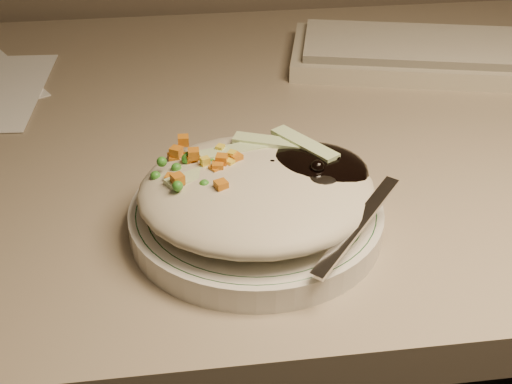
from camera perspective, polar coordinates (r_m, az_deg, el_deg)
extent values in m
cube|color=gray|center=(0.78, 2.41, 4.66)|extent=(1.40, 0.70, 0.04)
cylinder|color=silver|center=(0.59, 0.00, -2.11)|extent=(0.21, 0.21, 0.02)
torus|color=#144723|center=(0.59, 0.00, -1.31)|extent=(0.20, 0.20, 0.00)
torus|color=#144723|center=(0.59, 0.00, -1.31)|extent=(0.18, 0.18, 0.00)
ellipsoid|color=#BEB49A|center=(0.57, 0.07, 0.08)|extent=(0.19, 0.18, 0.04)
ellipsoid|color=black|center=(0.59, 4.22, 1.58)|extent=(0.10, 0.09, 0.03)
ellipsoid|color=orange|center=(0.58, -4.58, 0.97)|extent=(0.08, 0.08, 0.02)
sphere|color=black|center=(0.58, 1.30, 2.07)|extent=(0.01, 0.01, 0.01)
sphere|color=black|center=(0.59, 4.00, 2.56)|extent=(0.01, 0.01, 0.01)
sphere|color=black|center=(0.58, 6.34, 2.69)|extent=(0.01, 0.01, 0.01)
sphere|color=black|center=(0.60, 5.38, 2.80)|extent=(0.01, 0.01, 0.01)
sphere|color=black|center=(0.57, 4.93, 1.99)|extent=(0.01, 0.01, 0.01)
sphere|color=black|center=(0.58, 3.89, 2.19)|extent=(0.01, 0.01, 0.01)
sphere|color=black|center=(0.59, 4.76, 2.77)|extent=(0.01, 0.01, 0.01)
cube|color=#C56C15|center=(0.58, -5.01, 3.05)|extent=(0.01, 0.01, 0.01)
cube|color=#C56C15|center=(0.57, -3.28, 1.14)|extent=(0.01, 0.01, 0.01)
cube|color=#C56C15|center=(0.59, -6.40, 3.22)|extent=(0.01, 0.01, 0.01)
cube|color=#C56C15|center=(0.57, -2.76, 2.60)|extent=(0.01, 0.01, 0.01)
cube|color=#C56C15|center=(0.57, -3.06, 1.99)|extent=(0.01, 0.01, 0.01)
cube|color=#C56C15|center=(0.60, -6.56, 2.74)|extent=(0.01, 0.01, 0.01)
cube|color=#C56C15|center=(0.58, -5.24, 2.74)|extent=(0.01, 0.01, 0.01)
cube|color=#C56C15|center=(0.57, -3.23, 1.70)|extent=(0.01, 0.01, 0.01)
cube|color=#C56C15|center=(0.58, -1.61, 2.68)|extent=(0.01, 0.01, 0.01)
cube|color=#C56C15|center=(0.60, -5.83, 4.13)|extent=(0.01, 0.01, 0.01)
cube|color=#C56C15|center=(0.55, -6.29, 1.02)|extent=(0.01, 0.01, 0.01)
cube|color=#C56C15|center=(0.54, -2.81, 0.50)|extent=(0.01, 0.01, 0.01)
cube|color=#C56C15|center=(0.57, -6.79, 1.01)|extent=(0.01, 0.01, 0.01)
cube|color=#C56C15|center=(0.60, -6.48, 2.55)|extent=(0.01, 0.01, 0.01)
sphere|color=#388C28|center=(0.58, -3.18, 2.05)|extent=(0.01, 0.01, 0.01)
sphere|color=#388C28|center=(0.54, -6.29, 0.47)|extent=(0.01, 0.01, 0.01)
sphere|color=#388C28|center=(0.58, -6.39, 1.93)|extent=(0.01, 0.01, 0.01)
sphere|color=#388C28|center=(0.57, -7.55, 2.41)|extent=(0.01, 0.01, 0.01)
sphere|color=#388C28|center=(0.58, -3.51, 2.25)|extent=(0.01, 0.01, 0.01)
sphere|color=#388C28|center=(0.56, -2.55, 0.32)|extent=(0.01, 0.01, 0.01)
sphere|color=#388C28|center=(0.58, -4.63, 1.45)|extent=(0.01, 0.01, 0.01)
sphere|color=#388C28|center=(0.56, -5.19, 0.32)|extent=(0.01, 0.01, 0.01)
sphere|color=#388C28|center=(0.58, -8.04, 1.27)|extent=(0.01, 0.01, 0.01)
sphere|color=#388C28|center=(0.58, -5.38, 2.86)|extent=(0.01, 0.01, 0.01)
sphere|color=#388C28|center=(0.58, -5.59, 2.66)|extent=(0.01, 0.01, 0.01)
sphere|color=#388C28|center=(0.56, -6.26, 1.02)|extent=(0.01, 0.01, 0.01)
sphere|color=#388C28|center=(0.55, -4.15, 0.59)|extent=(0.01, 0.01, 0.01)
sphere|color=#388C28|center=(0.60, -1.40, 3.10)|extent=(0.01, 0.01, 0.01)
cube|color=yellow|center=(0.58, -3.63, 2.25)|extent=(0.01, 0.01, 0.01)
cube|color=yellow|center=(0.57, -2.12, 2.27)|extent=(0.01, 0.01, 0.01)
cube|color=yellow|center=(0.59, -4.71, 2.29)|extent=(0.01, 0.01, 0.01)
cube|color=yellow|center=(0.57, -4.10, 2.45)|extent=(0.01, 0.01, 0.01)
cube|color=yellow|center=(0.57, -4.61, 1.34)|extent=(0.01, 0.01, 0.01)
cube|color=yellow|center=(0.58, -1.94, 2.96)|extent=(0.01, 0.01, 0.01)
cube|color=yellow|center=(0.59, -2.87, 3.45)|extent=(0.01, 0.01, 0.01)
cube|color=yellow|center=(0.57, -3.66, 1.34)|extent=(0.01, 0.01, 0.01)
cube|color=#B2D18C|center=(0.60, -1.41, 3.44)|extent=(0.07, 0.03, 0.00)
cube|color=#B2D18C|center=(0.60, 1.38, 4.03)|extent=(0.07, 0.04, 0.00)
cube|color=#B2D18C|center=(0.57, -4.07, 1.59)|extent=(0.07, 0.05, 0.00)
cube|color=#B2D18C|center=(0.60, 3.91, 3.88)|extent=(0.05, 0.07, 0.00)
ellipsoid|color=silver|center=(0.57, 4.99, 1.14)|extent=(0.06, 0.06, 0.01)
cube|color=silver|center=(0.54, 8.07, -2.68)|extent=(0.09, 0.09, 0.03)
cube|color=#B4AB93|center=(0.94, 16.45, 10.24)|extent=(0.45, 0.25, 0.02)
cube|color=beige|center=(0.93, 16.60, 11.10)|extent=(0.42, 0.22, 0.01)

